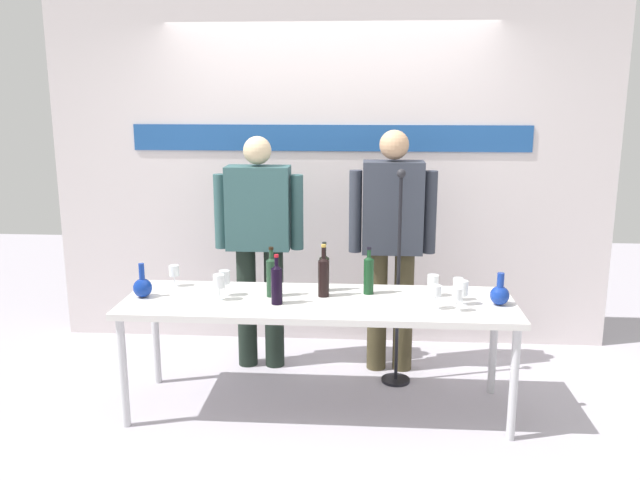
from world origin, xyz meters
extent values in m
plane|color=#B3ADB8|center=(0.00, 0.00, 0.00)|extent=(10.00, 10.00, 0.00)
cube|color=silver|center=(0.00, 1.27, 1.50)|extent=(4.38, 0.10, 3.00)
cube|color=#204F94|center=(0.00, 1.21, 1.64)|extent=(3.07, 0.01, 0.20)
cube|color=silver|center=(0.00, 0.00, 0.71)|extent=(2.42, 0.72, 0.04)
cylinder|color=silver|center=(-1.15, -0.31, 0.34)|extent=(0.05, 0.05, 0.69)
cylinder|color=silver|center=(1.15, -0.31, 0.34)|extent=(0.05, 0.05, 0.69)
cylinder|color=silver|center=(-1.15, 0.31, 0.34)|extent=(0.05, 0.05, 0.69)
cylinder|color=silver|center=(1.15, 0.31, 0.34)|extent=(0.05, 0.05, 0.69)
sphere|color=navy|center=(-1.10, -0.02, 0.79)|extent=(0.12, 0.12, 0.12)
cylinder|color=navy|center=(-1.10, -0.02, 0.89)|extent=(0.04, 0.04, 0.11)
sphere|color=navy|center=(1.10, -0.02, 0.79)|extent=(0.12, 0.12, 0.12)
cylinder|color=navy|center=(1.10, -0.02, 0.88)|extent=(0.04, 0.04, 0.09)
cylinder|color=black|center=(-0.57, 0.67, 0.45)|extent=(0.14, 0.14, 0.89)
cylinder|color=black|center=(-0.37, 0.67, 0.45)|extent=(0.14, 0.14, 0.89)
cube|color=#315456|center=(-0.47, 0.67, 1.19)|extent=(0.45, 0.22, 0.59)
cylinder|color=#315456|center=(-0.75, 0.67, 1.16)|extent=(0.09, 0.09, 0.53)
cylinder|color=#315456|center=(-0.20, 0.67, 1.16)|extent=(0.09, 0.09, 0.53)
sphere|color=#D3B78E|center=(-0.47, 0.67, 1.59)|extent=(0.20, 0.20, 0.20)
cylinder|color=#413A23|center=(0.38, 0.67, 0.44)|extent=(0.14, 0.14, 0.88)
cylinder|color=#413A23|center=(0.57, 0.67, 0.44)|extent=(0.14, 0.14, 0.88)
cube|color=#303541|center=(0.47, 0.67, 1.20)|extent=(0.42, 0.22, 0.64)
cylinder|color=#303541|center=(0.21, 0.67, 1.17)|extent=(0.09, 0.09, 0.58)
cylinder|color=#303541|center=(0.73, 0.67, 1.17)|extent=(0.09, 0.09, 0.58)
sphere|color=tan|center=(0.47, 0.67, 1.63)|extent=(0.20, 0.20, 0.20)
cylinder|color=#1E3E27|center=(-0.30, 0.05, 0.85)|extent=(0.06, 0.06, 0.23)
cone|color=#1E3E27|center=(-0.30, 0.05, 0.97)|extent=(0.06, 0.06, 0.03)
cylinder|color=#1E3E27|center=(-0.30, 0.05, 1.00)|extent=(0.03, 0.03, 0.07)
cylinder|color=black|center=(-0.30, 0.05, 1.04)|extent=(0.03, 0.03, 0.02)
cylinder|color=black|center=(0.03, 0.08, 0.84)|extent=(0.07, 0.07, 0.23)
cone|color=black|center=(0.03, 0.08, 0.97)|extent=(0.07, 0.07, 0.03)
cylinder|color=black|center=(0.03, 0.08, 1.00)|extent=(0.03, 0.03, 0.09)
cylinder|color=gold|center=(0.03, 0.08, 1.06)|extent=(0.03, 0.03, 0.02)
cylinder|color=black|center=(-0.24, -0.09, 0.84)|extent=(0.07, 0.07, 0.22)
cone|color=black|center=(-0.24, -0.09, 0.96)|extent=(0.07, 0.07, 0.03)
cylinder|color=black|center=(-0.24, -0.09, 0.99)|extent=(0.02, 0.02, 0.07)
cylinder|color=red|center=(-0.24, -0.09, 1.03)|extent=(0.03, 0.03, 0.02)
cylinder|color=#153E1E|center=(0.31, 0.15, 0.84)|extent=(0.06, 0.06, 0.23)
cone|color=#153E1E|center=(0.31, 0.15, 0.97)|extent=(0.06, 0.06, 0.03)
cylinder|color=#153E1E|center=(0.31, 0.15, 0.99)|extent=(0.02, 0.02, 0.06)
cylinder|color=black|center=(0.31, 0.15, 1.03)|extent=(0.03, 0.03, 0.02)
cylinder|color=black|center=(0.02, 0.20, 0.84)|extent=(0.06, 0.06, 0.22)
cone|color=black|center=(0.02, 0.20, 0.96)|extent=(0.06, 0.06, 0.03)
cylinder|color=black|center=(0.02, 0.20, 0.99)|extent=(0.02, 0.02, 0.09)
cylinder|color=black|center=(0.02, 0.20, 1.04)|extent=(0.03, 0.03, 0.02)
cylinder|color=white|center=(-0.97, 0.23, 0.73)|extent=(0.06, 0.06, 0.00)
cylinder|color=white|center=(-0.97, 0.23, 0.77)|extent=(0.01, 0.01, 0.07)
cylinder|color=white|center=(-0.97, 0.23, 0.84)|extent=(0.07, 0.07, 0.07)
cylinder|color=white|center=(-0.61, -0.05, 0.73)|extent=(0.05, 0.05, 0.00)
cylinder|color=white|center=(-0.61, -0.05, 0.77)|extent=(0.01, 0.01, 0.08)
cylinder|color=white|center=(-0.61, -0.05, 0.85)|extent=(0.07, 0.07, 0.08)
cylinder|color=white|center=(-0.59, 0.04, 0.73)|extent=(0.05, 0.05, 0.00)
cylinder|color=white|center=(-0.59, 0.04, 0.77)|extent=(0.01, 0.01, 0.08)
cylinder|color=white|center=(-0.59, 0.04, 0.85)|extent=(0.07, 0.07, 0.08)
cylinder|color=white|center=(0.71, 0.13, 0.73)|extent=(0.05, 0.05, 0.00)
cylinder|color=white|center=(0.71, 0.13, 0.77)|extent=(0.01, 0.01, 0.07)
cylinder|color=white|center=(0.71, 0.13, 0.83)|extent=(0.07, 0.07, 0.07)
cylinder|color=white|center=(0.86, 0.05, 0.73)|extent=(0.05, 0.05, 0.00)
cylinder|color=white|center=(0.86, 0.05, 0.76)|extent=(0.01, 0.01, 0.06)
cylinder|color=white|center=(0.86, 0.05, 0.83)|extent=(0.06, 0.06, 0.08)
cylinder|color=white|center=(0.82, -0.16, 0.73)|extent=(0.06, 0.06, 0.00)
cylinder|color=white|center=(0.82, -0.16, 0.77)|extent=(0.01, 0.01, 0.07)
cylinder|color=white|center=(0.82, -0.16, 0.84)|extent=(0.06, 0.06, 0.07)
cylinder|color=white|center=(0.70, -0.13, 0.73)|extent=(0.06, 0.06, 0.00)
cylinder|color=white|center=(0.70, -0.13, 0.77)|extent=(0.01, 0.01, 0.08)
cylinder|color=white|center=(0.70, -0.13, 0.84)|extent=(0.07, 0.07, 0.07)
cylinder|color=white|center=(0.87, -0.04, 0.73)|extent=(0.06, 0.06, 0.00)
cylinder|color=white|center=(0.87, -0.04, 0.76)|extent=(0.01, 0.01, 0.06)
cylinder|color=white|center=(0.87, -0.04, 0.83)|extent=(0.06, 0.06, 0.09)
cylinder|color=black|center=(0.51, 0.44, 0.01)|extent=(0.20, 0.20, 0.02)
cylinder|color=black|center=(0.51, 0.44, 0.72)|extent=(0.02, 0.02, 1.44)
sphere|color=#232328|center=(0.51, 0.44, 1.47)|extent=(0.06, 0.06, 0.06)
camera|label=1|loc=(0.28, -3.87, 1.98)|focal=36.83mm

